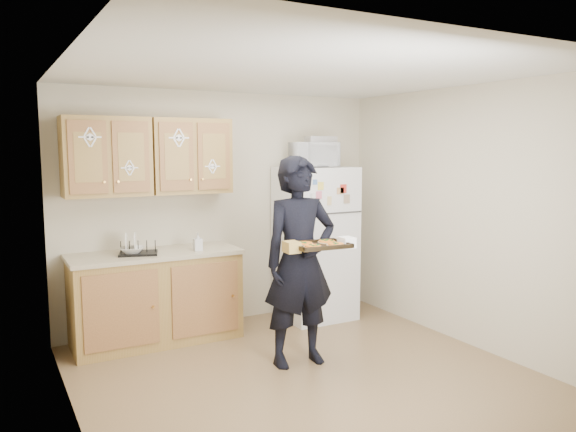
{
  "coord_description": "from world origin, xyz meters",
  "views": [
    {
      "loc": [
        -2.3,
        -3.86,
        1.91
      ],
      "look_at": [
        0.07,
        0.45,
        1.31
      ],
      "focal_mm": 35.0,
      "sensor_mm": 36.0,
      "label": 1
    }
  ],
  "objects": [
    {
      "name": "floor",
      "position": [
        0.0,
        0.0,
        0.0
      ],
      "size": [
        3.6,
        3.6,
        0.0
      ],
      "primitive_type": "plane",
      "color": "brown",
      "rests_on": "ground"
    },
    {
      "name": "ceiling",
      "position": [
        0.0,
        0.0,
        2.5
      ],
      "size": [
        3.6,
        3.6,
        0.0
      ],
      "primitive_type": "plane",
      "color": "silver",
      "rests_on": "wall_back"
    },
    {
      "name": "wall_back",
      "position": [
        0.0,
        1.8,
        1.25
      ],
      "size": [
        3.6,
        0.04,
        2.5
      ],
      "primitive_type": "cube",
      "color": "beige",
      "rests_on": "floor"
    },
    {
      "name": "wall_front",
      "position": [
        0.0,
        -1.8,
        1.25
      ],
      "size": [
        3.6,
        0.04,
        2.5
      ],
      "primitive_type": "cube",
      "color": "beige",
      "rests_on": "floor"
    },
    {
      "name": "wall_left",
      "position": [
        -1.8,
        0.0,
        1.25
      ],
      "size": [
        0.04,
        3.6,
        2.5
      ],
      "primitive_type": "cube",
      "color": "beige",
      "rests_on": "floor"
    },
    {
      "name": "wall_right",
      "position": [
        1.8,
        0.0,
        1.25
      ],
      "size": [
        0.04,
        3.6,
        2.5
      ],
      "primitive_type": "cube",
      "color": "beige",
      "rests_on": "floor"
    },
    {
      "name": "refrigerator",
      "position": [
        0.95,
        1.43,
        0.85
      ],
      "size": [
        0.75,
        0.7,
        1.7
      ],
      "primitive_type": "cube",
      "color": "white",
      "rests_on": "floor"
    },
    {
      "name": "base_cabinet",
      "position": [
        -0.85,
        1.48,
        0.43
      ],
      "size": [
        1.6,
        0.6,
        0.86
      ],
      "primitive_type": "cube",
      "color": "olive",
      "rests_on": "floor"
    },
    {
      "name": "countertop",
      "position": [
        -0.85,
        1.48,
        0.88
      ],
      "size": [
        1.64,
        0.64,
        0.04
      ],
      "primitive_type": "cube",
      "color": "tan",
      "rests_on": "base_cabinet"
    },
    {
      "name": "upper_cab_left",
      "position": [
        -1.25,
        1.61,
        1.83
      ],
      "size": [
        0.8,
        0.33,
        0.75
      ],
      "primitive_type": "cube",
      "color": "olive",
      "rests_on": "wall_back"
    },
    {
      "name": "upper_cab_right",
      "position": [
        -0.43,
        1.61,
        1.83
      ],
      "size": [
        0.8,
        0.33,
        0.75
      ],
      "primitive_type": "cube",
      "color": "olive",
      "rests_on": "wall_back"
    },
    {
      "name": "cereal_box",
      "position": [
        1.47,
        1.67,
        0.16
      ],
      "size": [
        0.2,
        0.07,
        0.32
      ],
      "primitive_type": "cube",
      "color": "#E3CF50",
      "rests_on": "floor"
    },
    {
      "name": "person",
      "position": [
        0.11,
        0.32,
        0.92
      ],
      "size": [
        0.7,
        0.48,
        1.84
      ],
      "primitive_type": "imported",
      "rotation": [
        0.0,
        0.0,
        -0.06
      ],
      "color": "black",
      "rests_on": "floor"
    },
    {
      "name": "baking_tray",
      "position": [
        0.13,
        0.02,
        1.11
      ],
      "size": [
        0.48,
        0.36,
        0.04
      ],
      "primitive_type": "cube",
      "rotation": [
        0.0,
        0.0,
        -0.06
      ],
      "color": "black",
      "rests_on": "person"
    },
    {
      "name": "pizza_front_left",
      "position": [
        0.02,
        -0.05,
        1.12
      ],
      "size": [
        0.15,
        0.15,
        0.02
      ],
      "primitive_type": "cylinder",
      "color": "orange",
      "rests_on": "baking_tray"
    },
    {
      "name": "pizza_front_right",
      "position": [
        0.23,
        -0.07,
        1.12
      ],
      "size": [
        0.15,
        0.15,
        0.02
      ],
      "primitive_type": "cylinder",
      "color": "orange",
      "rests_on": "baking_tray"
    },
    {
      "name": "pizza_back_left",
      "position": [
        0.03,
        0.1,
        1.12
      ],
      "size": [
        0.15,
        0.15,
        0.02
      ],
      "primitive_type": "cylinder",
      "color": "orange",
      "rests_on": "baking_tray"
    },
    {
      "name": "pizza_back_right",
      "position": [
        0.24,
        0.09,
        1.12
      ],
      "size": [
        0.15,
        0.15,
        0.02
      ],
      "primitive_type": "cylinder",
      "color": "orange",
      "rests_on": "baking_tray"
    },
    {
      "name": "microwave",
      "position": [
        0.9,
        1.38,
        1.83
      ],
      "size": [
        0.53,
        0.41,
        0.27
      ],
      "primitive_type": "imported",
      "rotation": [
        0.0,
        0.0,
        -0.17
      ],
      "color": "white",
      "rests_on": "refrigerator"
    },
    {
      "name": "foil_pan",
      "position": [
        1.0,
        1.41,
        2.0
      ],
      "size": [
        0.34,
        0.27,
        0.07
      ],
      "primitive_type": "cube",
      "rotation": [
        0.0,
        0.0,
        -0.18
      ],
      "color": "silver",
      "rests_on": "microwave"
    },
    {
      "name": "dish_rack",
      "position": [
        -1.02,
        1.44,
        0.97
      ],
      "size": [
        0.41,
        0.36,
        0.14
      ],
      "primitive_type": "cube",
      "rotation": [
        0.0,
        0.0,
        -0.29
      ],
      "color": "black",
      "rests_on": "countertop"
    },
    {
      "name": "bowl",
      "position": [
        -1.08,
        1.44,
        0.95
      ],
      "size": [
        0.29,
        0.29,
        0.06
      ],
      "primitive_type": "imported",
      "rotation": [
        0.0,
        0.0,
        -0.34
      ],
      "color": "silver",
      "rests_on": "dish_rack"
    },
    {
      "name": "soap_bottle",
      "position": [
        -0.46,
        1.35,
        0.99
      ],
      "size": [
        0.08,
        0.09,
        0.18
      ],
      "primitive_type": "imported",
      "rotation": [
        0.0,
        0.0,
        -0.06
      ],
      "color": "white",
      "rests_on": "countertop"
    }
  ]
}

